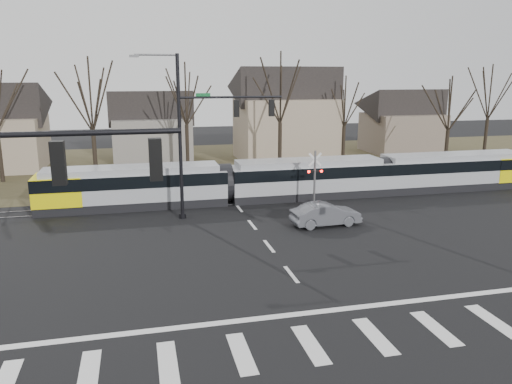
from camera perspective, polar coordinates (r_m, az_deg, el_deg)
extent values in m
plane|color=black|center=(21.56, 5.68, -11.35)|extent=(140.00, 140.00, 0.00)
cube|color=#38331E|center=(51.69, -5.94, 3.20)|extent=(140.00, 28.00, 0.01)
cube|color=silver|center=(17.54, -26.82, -18.97)|extent=(0.60, 2.60, 0.01)
cube|color=silver|center=(17.12, -18.55, -19.01)|extent=(0.60, 2.60, 0.01)
cube|color=silver|center=(17.03, -10.05, -18.66)|extent=(0.60, 2.60, 0.01)
cube|color=silver|center=(17.28, -1.68, -17.93)|extent=(0.60, 2.60, 0.01)
cube|color=silver|center=(17.85, 6.23, -16.91)|extent=(0.60, 2.60, 0.01)
cube|color=silver|center=(18.71, 13.44, -15.71)|extent=(0.60, 2.60, 0.01)
cube|color=silver|center=(19.82, 19.86, -14.42)|extent=(0.60, 2.60, 0.01)
cube|color=silver|center=(21.15, 25.46, -13.14)|extent=(0.60, 2.60, 0.01)
cube|color=silver|center=(20.03, 7.40, -13.39)|extent=(28.00, 0.35, 0.01)
cube|color=silver|center=(23.29, 4.06, -9.37)|extent=(0.18, 2.00, 0.01)
cube|color=silver|center=(26.88, 1.49, -6.20)|extent=(0.18, 2.00, 0.01)
cube|color=silver|center=(30.57, -0.44, -3.77)|extent=(0.18, 2.00, 0.01)
cube|color=silver|center=(34.32, -1.94, -1.87)|extent=(0.18, 2.00, 0.01)
cube|color=silver|center=(38.13, -3.14, -0.34)|extent=(0.18, 2.00, 0.01)
cube|color=silver|center=(41.97, -4.13, 0.90)|extent=(0.18, 2.00, 0.01)
cube|color=silver|center=(45.84, -4.94, 1.94)|extent=(0.18, 2.00, 0.01)
cube|color=silver|center=(49.74, -5.64, 2.82)|extent=(0.18, 2.00, 0.01)
cube|color=#59595E|center=(35.36, -2.30, -1.38)|extent=(90.00, 0.12, 0.06)
cube|color=#59595E|center=(36.69, -2.72, -0.84)|extent=(90.00, 0.12, 0.06)
cube|color=gray|center=(35.30, -13.87, 0.55)|extent=(12.73, 2.74, 2.86)
cube|color=black|center=(35.18, -13.92, 1.47)|extent=(12.75, 2.78, 0.83)
cube|color=yellow|center=(35.66, -21.60, 0.27)|extent=(3.13, 2.80, 1.91)
cube|color=gray|center=(37.36, 6.03, 1.56)|extent=(11.75, 2.74, 2.86)
cube|color=black|center=(37.25, 6.05, 2.43)|extent=(11.77, 2.78, 0.83)
cube|color=gray|center=(42.97, 21.64, 2.22)|extent=(12.73, 2.74, 2.86)
cube|color=black|center=(42.87, 21.70, 2.98)|extent=(12.75, 2.78, 0.83)
cube|color=yellow|center=(45.86, 26.58, 2.51)|extent=(3.13, 2.80, 1.91)
imported|color=#56575E|center=(30.58, 7.98, -2.54)|extent=(1.99, 4.43, 1.40)
cylinder|color=black|center=(12.74, -23.37, 6.10)|extent=(6.50, 0.14, 0.14)
cube|color=black|center=(12.79, -21.65, 3.09)|extent=(0.32, 0.32, 1.05)
sphere|color=#FF0C07|center=(12.74, -21.78, 4.55)|extent=(0.22, 0.22, 0.22)
cube|color=black|center=(12.66, -11.40, 3.67)|extent=(0.32, 0.32, 1.05)
sphere|color=#FF0C07|center=(12.61, -11.47, 5.15)|extent=(0.22, 0.22, 0.22)
cylinder|color=black|center=(31.33, -8.68, 6.03)|extent=(0.22, 0.22, 10.20)
cylinder|color=black|center=(32.31, -8.38, -2.71)|extent=(0.44, 0.44, 0.30)
cylinder|color=black|center=(31.55, -2.85, 10.77)|extent=(6.50, 0.14, 0.14)
cube|color=#0C5926|center=(31.27, -6.07, 10.97)|extent=(0.90, 0.03, 0.22)
cube|color=black|center=(31.65, -2.25, 9.52)|extent=(0.32, 0.32, 1.05)
sphere|color=#FF0C07|center=(31.63, -2.26, 10.12)|extent=(0.22, 0.22, 0.22)
cube|color=black|center=(32.17, 1.78, 9.58)|extent=(0.32, 0.32, 1.05)
sphere|color=#FF0C07|center=(32.15, 1.79, 10.17)|extent=(0.22, 0.22, 0.22)
cube|color=#59595B|center=(31.00, -13.78, 14.86)|extent=(0.55, 0.22, 0.14)
cylinder|color=#59595B|center=(34.07, 6.71, 1.38)|extent=(0.14, 0.14, 4.00)
cylinder|color=#59595B|center=(34.51, 6.63, -1.71)|extent=(0.36, 0.36, 0.20)
cube|color=silver|center=(33.81, 6.78, 3.70)|extent=(0.95, 0.04, 0.95)
cube|color=silver|center=(33.81, 6.78, 3.70)|extent=(0.95, 0.04, 0.95)
cube|color=black|center=(33.95, 6.74, 2.37)|extent=(1.00, 0.10, 0.12)
sphere|color=#FF0C07|center=(33.73, 6.07, 2.32)|extent=(0.18, 0.18, 0.18)
sphere|color=#FF0C07|center=(34.03, 7.50, 2.38)|extent=(0.18, 0.18, 0.18)
cube|color=slate|center=(54.92, -11.76, 5.96)|extent=(8.00, 7.00, 4.50)
cube|color=gray|center=(54.08, 3.40, 7.17)|extent=(10.00, 8.00, 6.50)
cube|color=#67594C|center=(61.96, 16.32, 6.50)|extent=(8.00, 7.00, 4.50)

